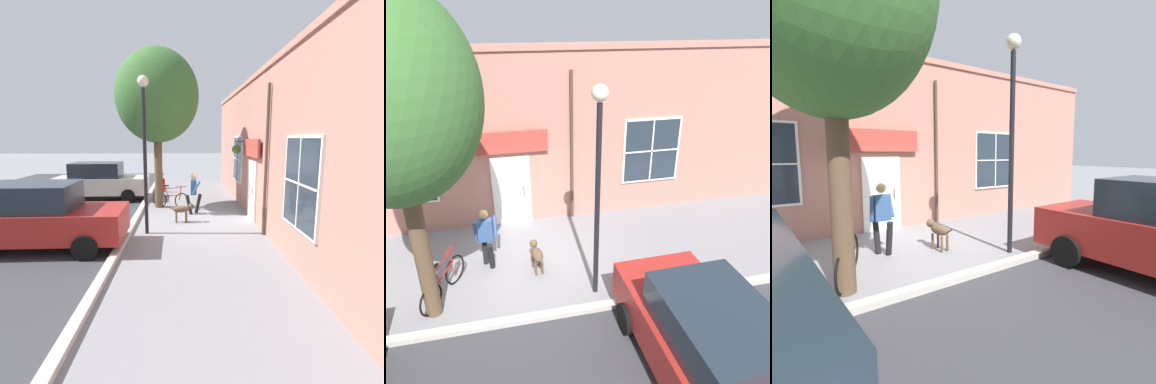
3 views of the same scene
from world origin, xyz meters
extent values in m
plane|color=gray|center=(0.00, 0.00, 0.00)|extent=(90.00, 90.00, 0.00)
cube|color=#B2ADA3|center=(2.00, 0.00, 0.06)|extent=(0.20, 28.00, 0.12)
cube|color=#B27566|center=(-2.35, 0.00, 2.45)|extent=(0.30, 18.00, 4.89)
cube|color=#B27566|center=(-2.35, 0.00, 4.97)|extent=(0.42, 18.00, 0.16)
cube|color=white|center=(-2.18, -0.11, 1.05)|extent=(0.10, 1.10, 2.10)
cube|color=#232D38|center=(-2.15, -0.11, 1.00)|extent=(0.03, 0.90, 1.90)
cylinder|color=#47382D|center=(-2.09, 0.24, 1.05)|extent=(0.03, 0.03, 0.30)
cube|color=#AD3D33|center=(-2.08, -0.11, 2.55)|extent=(0.08, 2.20, 0.60)
cylinder|color=#47382D|center=(-2.12, 1.69, 2.20)|extent=(0.09, 0.09, 4.41)
cylinder|color=#47382D|center=(-1.96, -1.33, 2.76)|extent=(0.44, 0.04, 0.04)
cylinder|color=#47382D|center=(-1.78, -1.33, 2.58)|extent=(0.01, 0.01, 0.34)
cone|color=#2D2823|center=(-1.78, -1.33, 2.36)|extent=(0.32, 0.32, 0.18)
sphere|color=#3D6B33|center=(-1.78, -1.33, 2.45)|extent=(0.34, 0.34, 0.34)
cube|color=white|center=(-2.18, -3.04, 1.95)|extent=(0.08, 1.82, 2.02)
cube|color=#232D38|center=(-2.15, -3.04, 1.95)|extent=(0.03, 1.70, 1.90)
cube|color=white|center=(-2.13, -3.04, 1.95)|extent=(0.04, 0.04, 1.90)
cube|color=white|center=(-2.13, -3.04, 1.95)|extent=(0.04, 1.70, 0.04)
cube|color=white|center=(-2.18, 4.19, 1.95)|extent=(0.08, 1.82, 2.02)
cube|color=#232D38|center=(-2.15, 4.19, 1.95)|extent=(0.03, 1.70, 1.90)
cube|color=white|center=(-2.13, 4.19, 1.95)|extent=(0.04, 0.04, 1.90)
cube|color=white|center=(-2.13, 4.19, 1.95)|extent=(0.04, 1.70, 0.04)
cylinder|color=black|center=(-0.28, -0.96, 0.38)|extent=(0.29, 0.14, 0.77)
cylinder|color=black|center=(0.07, -0.82, 0.38)|extent=(0.29, 0.14, 0.77)
cube|color=#2D4C7A|center=(-0.11, -0.89, 1.04)|extent=(0.23, 0.35, 0.55)
sphere|color=tan|center=(-0.13, -0.89, 1.46)|extent=(0.21, 0.21, 0.21)
sphere|color=tan|center=(-0.10, -0.89, 1.48)|extent=(0.20, 0.20, 0.20)
cylinder|color=#2D4C7A|center=(-0.07, -1.12, 1.04)|extent=(0.16, 0.09, 0.57)
cylinder|color=#2D4C7A|center=(-0.20, -0.66, 1.06)|extent=(0.33, 0.10, 0.52)
ellipsoid|color=brown|center=(0.37, 0.27, 0.47)|extent=(0.60, 0.32, 0.24)
cylinder|color=brown|center=(0.20, 0.17, 0.18)|extent=(0.06, 0.06, 0.37)
cylinder|color=brown|center=(0.19, 0.33, 0.18)|extent=(0.06, 0.06, 0.37)
cylinder|color=brown|center=(0.55, 0.21, 0.18)|extent=(0.06, 0.06, 0.37)
cylinder|color=brown|center=(0.53, 0.37, 0.18)|extent=(0.06, 0.06, 0.37)
sphere|color=brown|center=(0.02, 0.23, 0.56)|extent=(0.20, 0.20, 0.20)
cone|color=brown|center=(-0.09, 0.22, 0.54)|extent=(0.11, 0.10, 0.09)
cone|color=brown|center=(0.04, 0.18, 0.66)|extent=(0.06, 0.06, 0.07)
cone|color=brown|center=(0.02, 0.28, 0.66)|extent=(0.06, 0.06, 0.07)
cylinder|color=brown|center=(0.74, 0.31, 0.52)|extent=(0.21, 0.06, 0.14)
cylinder|color=brown|center=(1.31, -2.05, 1.68)|extent=(0.33, 0.33, 3.36)
ellipsoid|color=#38662D|center=(1.31, -2.05, 4.52)|extent=(3.33, 3.00, 3.66)
sphere|color=#38662D|center=(1.75, -2.12, 3.94)|extent=(1.83, 1.83, 1.83)
torus|color=black|center=(0.34, -1.66, 0.33)|extent=(0.63, 0.40, 0.70)
torus|color=black|center=(1.29, -2.08, 0.33)|extent=(0.63, 0.40, 0.70)
cylinder|color=maroon|center=(0.81, -1.87, 0.53)|extent=(0.92, 0.44, 0.16)
cylinder|color=maroon|center=(0.98, -1.95, 0.67)|extent=(0.21, 0.12, 0.48)
cylinder|color=maroon|center=(0.77, -1.85, 0.85)|extent=(0.77, 0.37, 0.13)
cylinder|color=maroon|center=(0.41, -1.69, 0.65)|extent=(0.13, 0.09, 0.58)
cylinder|color=maroon|center=(0.37, -1.68, 0.95)|extent=(0.41, 0.26, 0.03)
ellipsoid|color=black|center=(0.98, -1.95, 0.93)|extent=(0.26, 0.19, 0.09)
cube|color=beige|center=(4.11, -3.78, 0.69)|extent=(4.33, 1.85, 0.76)
cube|color=#1E2833|center=(4.33, -3.77, 1.41)|extent=(2.27, 1.59, 0.68)
cylinder|color=black|center=(2.80, -4.68, 0.31)|extent=(0.62, 0.19, 0.62)
cylinder|color=black|center=(2.76, -2.92, 0.31)|extent=(0.62, 0.19, 0.62)
cylinder|color=black|center=(5.46, -4.63, 0.31)|extent=(0.62, 0.19, 0.62)
cylinder|color=black|center=(5.43, -2.87, 0.31)|extent=(0.62, 0.19, 0.62)
cube|color=maroon|center=(4.02, 2.62, 0.69)|extent=(4.33, 1.85, 0.76)
cube|color=#1E2833|center=(4.23, 2.63, 1.41)|extent=(2.27, 1.59, 0.68)
cylinder|color=black|center=(2.70, 1.71, 0.31)|extent=(0.62, 0.19, 0.62)
cylinder|color=black|center=(2.67, 3.47, 0.31)|extent=(0.62, 0.19, 0.62)
cylinder|color=black|center=(5.37, 1.77, 0.31)|extent=(0.62, 0.19, 0.62)
cylinder|color=black|center=(1.42, 1.45, 2.15)|extent=(0.11, 0.11, 4.29)
sphere|color=beige|center=(1.42, 1.45, 4.47)|extent=(0.32, 0.32, 0.32)
cylinder|color=red|center=(1.35, -5.59, 0.31)|extent=(0.20, 0.20, 0.62)
sphere|color=red|center=(1.35, -5.59, 0.67)|extent=(0.20, 0.20, 0.20)
cylinder|color=red|center=(1.47, -5.59, 0.34)|extent=(0.10, 0.07, 0.07)
cylinder|color=red|center=(1.23, -5.59, 0.34)|extent=(0.10, 0.07, 0.07)
camera|label=1|loc=(0.33, 10.34, 2.92)|focal=28.00mm
camera|label=2|loc=(7.91, -0.47, 5.75)|focal=35.00mm
camera|label=3|loc=(6.07, -3.19, 2.20)|focal=28.00mm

